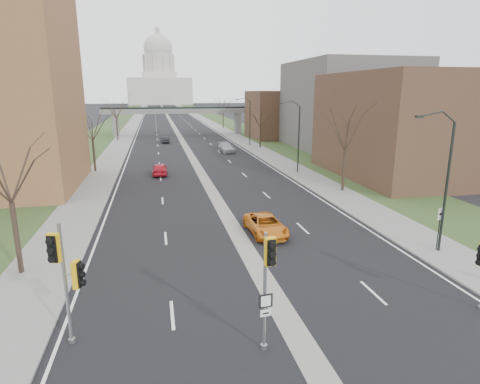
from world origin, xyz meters
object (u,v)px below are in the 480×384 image
object	(u,v)px
car_right_near	(266,225)
signal_pole_left	(66,269)
signal_pole_median	(268,273)
car_right_mid	(226,148)
car_left_far	(165,140)
speed_limit_sign	(440,221)
car_left_near	(160,169)

from	to	relation	value
car_right_near	signal_pole_left	bearing A→B (deg)	-137.58
signal_pole_median	car_right_mid	distance (m)	53.38
signal_pole_median	car_left_far	xyz separation A→B (m)	(-2.02, 67.56, -2.76)
car_right_near	signal_pole_median	bearing A→B (deg)	-107.94
speed_limit_sign	car_left_near	size ratio (longest dim) A/B	0.64
signal_pole_left	speed_limit_sign	world-z (taller)	signal_pole_left
car_left_near	car_left_far	xyz separation A→B (m)	(1.45, 31.81, -0.11)
signal_pole_median	car_right_mid	size ratio (longest dim) A/B	0.94
car_left_near	car_right_mid	distance (m)	20.36
car_right_mid	car_right_near	bearing A→B (deg)	-99.86
car_left_far	signal_pole_left	bearing A→B (deg)	78.67
car_left_far	car_right_near	world-z (taller)	car_right_near
car_right_mid	signal_pole_median	bearing A→B (deg)	-102.20
signal_pole_left	car_left_far	world-z (taller)	signal_pole_left
signal_pole_median	car_left_near	size ratio (longest dim) A/B	1.13
car_left_far	speed_limit_sign	bearing A→B (deg)	97.73
signal_pole_left	car_left_far	xyz separation A→B (m)	(5.36, 65.55, -2.70)
speed_limit_sign	signal_pole_median	bearing A→B (deg)	-173.23
speed_limit_sign	car_right_near	bearing A→B (deg)	128.52
signal_pole_median	car_left_near	xyz separation A→B (m)	(-3.48, 35.75, -2.65)
signal_pole_left	signal_pole_median	distance (m)	7.65
speed_limit_sign	car_right_mid	xyz separation A→B (m)	(-5.63, 45.08, -1.25)
signal_pole_left	car_left_far	bearing A→B (deg)	101.33
signal_pole_median	car_right_mid	bearing A→B (deg)	76.19
car_right_near	car_right_mid	xyz separation A→B (m)	(4.17, 39.80, 0.07)
signal_pole_left	car_right_mid	bearing A→B (deg)	89.45
signal_pole_left	car_left_far	distance (m)	65.83
speed_limit_sign	car_left_far	world-z (taller)	speed_limit_sign
signal_pole_median	signal_pole_left	bearing A→B (deg)	159.31
signal_pole_left	speed_limit_sign	bearing A→B (deg)	31.31
signal_pole_left	speed_limit_sign	xyz separation A→B (m)	(20.72, 5.67, -1.32)
speed_limit_sign	car_left_near	distance (m)	32.74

